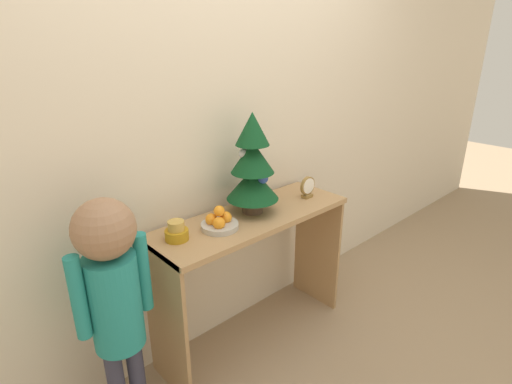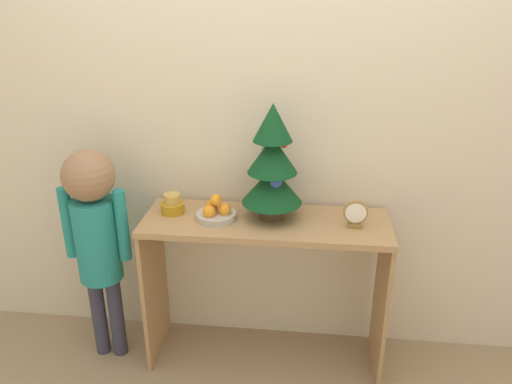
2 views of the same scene
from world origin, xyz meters
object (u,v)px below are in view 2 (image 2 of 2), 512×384
child_figure (95,227)px  fruit_bowl (216,212)px  singing_bowl (173,205)px  mini_tree (272,164)px  desk_clock (355,215)px

child_figure → fruit_bowl: bearing=4.4°
singing_bowl → mini_tree: bearing=-0.3°
singing_bowl → desk_clock: bearing=-4.3°
fruit_bowl → child_figure: (-0.57, -0.04, -0.09)m
mini_tree → desk_clock: bearing=-9.3°
mini_tree → desk_clock: size_ratio=4.20×
fruit_bowl → desk_clock: (0.63, -0.02, 0.03)m
fruit_bowl → desk_clock: 0.63m
fruit_bowl → desk_clock: size_ratio=1.44×
mini_tree → fruit_bowl: (-0.26, -0.04, -0.23)m
child_figure → singing_bowl: bearing=13.5°
fruit_bowl → singing_bowl: 0.22m
singing_bowl → child_figure: child_figure is taller
fruit_bowl → child_figure: 0.58m
desk_clock → child_figure: (-1.20, -0.02, -0.12)m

